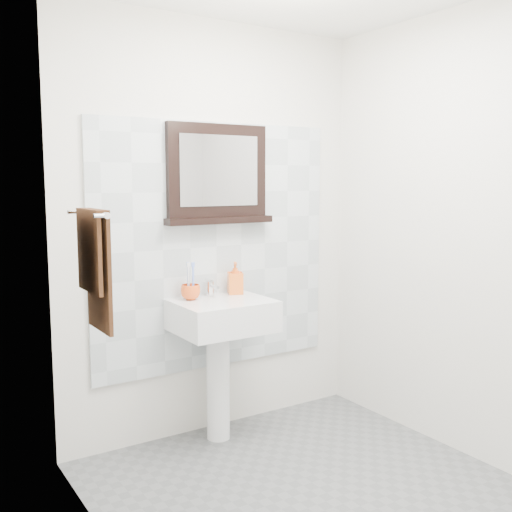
{
  "coord_description": "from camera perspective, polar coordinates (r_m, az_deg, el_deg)",
  "views": [
    {
      "loc": [
        -1.77,
        -2.12,
        1.55
      ],
      "look_at": [
        -0.05,
        0.55,
        1.15
      ],
      "focal_mm": 42.0,
      "sensor_mm": 36.0,
      "label": 1
    }
  ],
  "objects": [
    {
      "name": "splashback",
      "position": [
        3.68,
        -3.85,
        0.93
      ],
      "size": [
        1.6,
        0.02,
        1.5
      ],
      "primitive_type": "cube",
      "color": "silver",
      "rests_on": "back_wall"
    },
    {
      "name": "framed_mirror",
      "position": [
        3.64,
        -3.69,
        7.57
      ],
      "size": [
        0.7,
        0.11,
        0.59
      ],
      "color": "black",
      "rests_on": "back_wall"
    },
    {
      "name": "floor",
      "position": [
        3.16,
        6.68,
        -22.2
      ],
      "size": [
        2.0,
        2.2,
        0.01
      ],
      "primitive_type": "cube",
      "color": "slate",
      "rests_on": "ground"
    },
    {
      "name": "soap_dispenser",
      "position": [
        3.67,
        -1.99,
        -2.1
      ],
      "size": [
        0.12,
        0.12,
        0.2
      ],
      "primitive_type": "imported",
      "rotation": [
        0.0,
        0.0,
        -0.39
      ],
      "color": "#F9451D",
      "rests_on": "pedestal_sink"
    },
    {
      "name": "toothbrushes",
      "position": [
        3.5,
        -6.23,
        -2.18
      ],
      "size": [
        0.05,
        0.04,
        0.21
      ],
      "color": "white",
      "rests_on": "toothbrush_cup"
    },
    {
      "name": "pedestal_sink",
      "position": [
        3.54,
        -3.3,
        -7.11
      ],
      "size": [
        0.55,
        0.44,
        0.96
      ],
      "color": "white",
      "rests_on": "ground"
    },
    {
      "name": "toothbrush_cup",
      "position": [
        3.51,
        -6.25,
        -3.44
      ],
      "size": [
        0.12,
        0.12,
        0.09
      ],
      "primitive_type": "imported",
      "rotation": [
        0.0,
        0.0,
        0.05
      ],
      "color": "#F4581C",
      "rests_on": "pedestal_sink"
    },
    {
      "name": "left_wall",
      "position": [
        2.27,
        -12.72,
        -0.57
      ],
      "size": [
        0.01,
        2.2,
        2.5
      ],
      "primitive_type": "cube",
      "color": "silver",
      "rests_on": "ground"
    },
    {
      "name": "towel_bar",
      "position": [
        2.75,
        -15.38,
        3.92
      ],
      "size": [
        0.07,
        0.4,
        0.03
      ],
      "color": "silver",
      "rests_on": "left_wall"
    },
    {
      "name": "hand_towel",
      "position": [
        2.77,
        -15.1,
        -0.42
      ],
      "size": [
        0.06,
        0.3,
        0.55
      ],
      "color": "black",
      "rests_on": "towel_bar"
    },
    {
      "name": "right_wall",
      "position": [
        3.5,
        19.76,
        1.84
      ],
      "size": [
        0.01,
        2.2,
        2.5
      ],
      "primitive_type": "cube",
      "color": "silver",
      "rests_on": "ground"
    },
    {
      "name": "back_wall",
      "position": [
        3.68,
        -3.96,
        2.5
      ],
      "size": [
        2.0,
        0.01,
        2.5
      ],
      "primitive_type": "cube",
      "color": "silver",
      "rests_on": "ground"
    }
  ]
}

